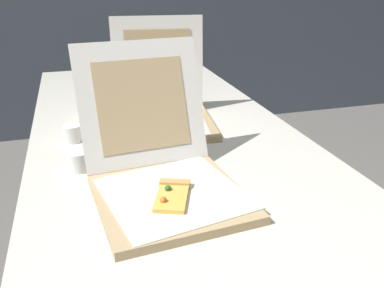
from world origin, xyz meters
name	(u,v)px	position (x,y,z in m)	size (l,w,h in m)	color
table	(172,154)	(0.00, 0.64, 0.69)	(0.90, 2.32, 0.73)	silver
pizza_box_front	(164,175)	(-0.10, 0.32, 0.78)	(0.39, 0.50, 0.35)	tan
pizza_box_middle	(163,109)	(0.01, 0.82, 0.79)	(0.39, 0.41, 0.37)	tan
cup_white_mid	(72,133)	(-0.31, 0.73, 0.76)	(0.06, 0.06, 0.06)	white
cup_white_near_center	(78,161)	(-0.30, 0.51, 0.76)	(0.06, 0.06, 0.06)	white
cup_white_far	(92,109)	(-0.23, 0.97, 0.76)	(0.06, 0.06, 0.06)	white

